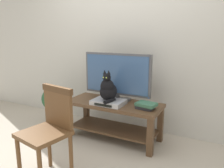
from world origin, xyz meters
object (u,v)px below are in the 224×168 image
Objects in this scene: tv_stand at (114,113)px; book_stack at (146,106)px; potted_plant at (54,104)px; cat at (108,89)px; wooden_chair at (50,126)px; tv at (117,76)px; media_box at (108,102)px.

tv_stand is 0.50m from book_stack.
book_stack is 1.41m from potted_plant.
wooden_chair is at bearing -98.33° from cat.
potted_plant is at bearing -177.72° from book_stack.
potted_plant is (-0.94, -0.20, -0.48)m from tv.
cat is at bearing -101.23° from tv_stand.
potted_plant reaches higher than media_box.
media_box reaches higher than tv_stand.
wooden_chair is at bearing -98.65° from tv_stand.
cat reaches higher than wooden_chair.
tv is at bearing 82.05° from wooden_chair.
cat is at bearing -96.31° from tv.
potted_plant is at bearing 130.28° from wooden_chair.
book_stack is 0.40× the size of potted_plant.
book_stack is (0.48, 0.05, 0.01)m from media_box.
potted_plant is at bearing -168.26° from tv.
tv reaches higher than book_stack.
wooden_chair is at bearing -98.13° from media_box.
cat is 0.98m from potted_plant.
tv is 2.30× the size of media_box.
media_box is 0.94m from wooden_chair.
potted_plant is at bearing -173.72° from tv_stand.
cat is at bearing 81.67° from wooden_chair.
tv is 3.66× the size of book_stack.
media_box is 0.17m from cat.
wooden_chair is 1.23m from potted_plant.
cat is at bearing -0.73° from potted_plant.
tv is 0.57m from book_stack.
tv is 1.07m from potted_plant.
tv reaches higher than media_box.
tv is at bearing 82.88° from media_box.
book_stack is at bearing 57.96° from wooden_chair.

